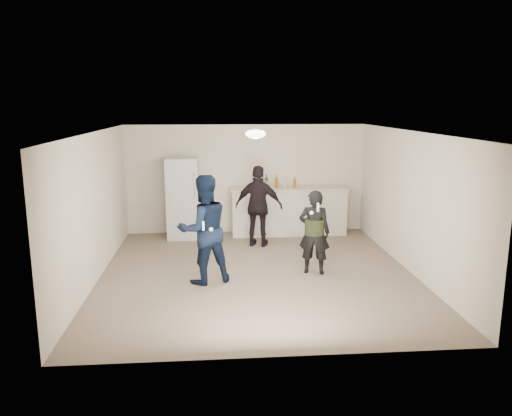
{
  "coord_description": "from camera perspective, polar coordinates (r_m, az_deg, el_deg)",
  "views": [
    {
      "loc": [
        -0.72,
        -8.43,
        2.98
      ],
      "look_at": [
        0.0,
        0.2,
        1.15
      ],
      "focal_mm": 35.0,
      "sensor_mm": 36.0,
      "label": 1
    }
  ],
  "objects": [
    {
      "name": "camo_shorts",
      "position": [
        8.81,
        6.69,
        -2.13
      ],
      "size": [
        0.34,
        0.34,
        0.28
      ],
      "primitive_type": "cylinder",
      "color": "#293819",
      "rests_on": "woman"
    },
    {
      "name": "counter_top",
      "position": [
        11.39,
        3.79,
        2.25
      ],
      "size": [
        2.68,
        0.64,
        0.04
      ],
      "primitive_type": "cube",
      "color": "beige",
      "rests_on": "counter"
    },
    {
      "name": "nunchuk_man",
      "position": [
        8.08,
        -5.17,
        -2.45
      ],
      "size": [
        0.07,
        0.07,
        0.07
      ],
      "primitive_type": "sphere",
      "color": "white",
      "rests_on": "man"
    },
    {
      "name": "fridge_handle",
      "position": [
        10.8,
        -7.05,
        2.89
      ],
      "size": [
        0.02,
        0.02,
        0.6
      ],
      "primitive_type": "cylinder",
      "color": "silver",
      "rests_on": "fridge"
    },
    {
      "name": "wall_right",
      "position": [
        9.28,
        17.29,
        0.64
      ],
      "size": [
        0.0,
        6.0,
        6.0
      ],
      "primitive_type": "plane",
      "rotation": [
        1.57,
        0.0,
        -1.57
      ],
      "color": "beige",
      "rests_on": "floor"
    },
    {
      "name": "counter",
      "position": [
        11.49,
        3.76,
        -0.43
      ],
      "size": [
        2.6,
        0.56,
        1.05
      ],
      "primitive_type": "cube",
      "color": "beige",
      "rests_on": "floor"
    },
    {
      "name": "nunchuk_woman",
      "position": [
        8.51,
        6.37,
        -0.55
      ],
      "size": [
        0.07,
        0.07,
        0.07
      ],
      "primitive_type": "sphere",
      "color": "white",
      "rests_on": "woman"
    },
    {
      "name": "ceiling_dome",
      "position": [
        8.77,
        -0.06,
        8.47
      ],
      "size": [
        0.36,
        0.36,
        0.16
      ],
      "primitive_type": "ellipsoid",
      "color": "white",
      "rests_on": "ceiling"
    },
    {
      "name": "floor",
      "position": [
        8.97,
        0.11,
        -7.47
      ],
      "size": [
        6.0,
        6.0,
        0.0
      ],
      "primitive_type": "plane",
      "color": "#6B5B4C",
      "rests_on": "ground"
    },
    {
      "name": "ceiling",
      "position": [
        8.47,
        0.11,
        8.69
      ],
      "size": [
        6.0,
        6.0,
        0.0
      ],
      "primitive_type": "plane",
      "rotation": [
        3.14,
        0.0,
        0.0
      ],
      "color": "silver",
      "rests_on": "wall_back"
    },
    {
      "name": "shaker",
      "position": [
        11.3,
        1.31,
        2.74
      ],
      "size": [
        0.08,
        0.08,
        0.17
      ],
      "primitive_type": "cylinder",
      "color": "silver",
      "rests_on": "counter_top"
    },
    {
      "name": "remote_man",
      "position": [
        8.03,
        -6.04,
        -2.03
      ],
      "size": [
        0.04,
        0.04,
        0.15
      ],
      "primitive_type": "cube",
      "color": "white",
      "rests_on": "man"
    },
    {
      "name": "bottle_cluster",
      "position": [
        11.35,
        2.79,
        2.83
      ],
      "size": [
        0.69,
        0.29,
        0.22
      ],
      "color": "#926015",
      "rests_on": "counter_top"
    },
    {
      "name": "wall_left",
      "position": [
        8.84,
        -17.95,
        0.06
      ],
      "size": [
        0.0,
        6.0,
        6.0
      ],
      "primitive_type": "plane",
      "rotation": [
        1.57,
        0.0,
        1.57
      ],
      "color": "beige",
      "rests_on": "floor"
    },
    {
      "name": "fridge",
      "position": [
        11.24,
        -8.35,
        1.14
      ],
      "size": [
        0.7,
        0.7,
        1.8
      ],
      "primitive_type": "cube",
      "color": "silver",
      "rests_on": "floor"
    },
    {
      "name": "woman",
      "position": [
        8.84,
        6.68,
        -2.75
      ],
      "size": [
        0.63,
        0.51,
        1.51
      ],
      "primitive_type": "imported",
      "rotation": [
        0.0,
        0.0,
        2.83
      ],
      "color": "black",
      "rests_on": "floor"
    },
    {
      "name": "remote_woman",
      "position": [
        8.48,
        7.09,
        0.08
      ],
      "size": [
        0.04,
        0.04,
        0.15
      ],
      "primitive_type": "cube",
      "color": "silver",
      "rests_on": "woman"
    },
    {
      "name": "wall_back",
      "position": [
        11.58,
        -1.16,
        3.33
      ],
      "size": [
        6.0,
        0.0,
        6.0
      ],
      "primitive_type": "plane",
      "rotation": [
        1.57,
        0.0,
        0.0
      ],
      "color": "beige",
      "rests_on": "floor"
    },
    {
      "name": "man",
      "position": [
        8.34,
        -5.98,
        -2.45
      ],
      "size": [
        1.08,
        0.96,
        1.83
      ],
      "primitive_type": "imported",
      "rotation": [
        0.0,
        0.0,
        3.49
      ],
      "color": "#0F2041",
      "rests_on": "floor"
    },
    {
      "name": "spectator",
      "position": [
        10.43,
        0.32,
        0.19
      ],
      "size": [
        1.08,
        0.69,
        1.71
      ],
      "primitive_type": "imported",
      "rotation": [
        0.0,
        0.0,
        2.85
      ],
      "color": "black",
      "rests_on": "floor"
    },
    {
      "name": "wall_front",
      "position": [
        5.74,
        2.68,
        -5.6
      ],
      "size": [
        6.0,
        0.0,
        6.0
      ],
      "primitive_type": "plane",
      "rotation": [
        -1.57,
        0.0,
        0.0
      ],
      "color": "beige",
      "rests_on": "floor"
    }
  ]
}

